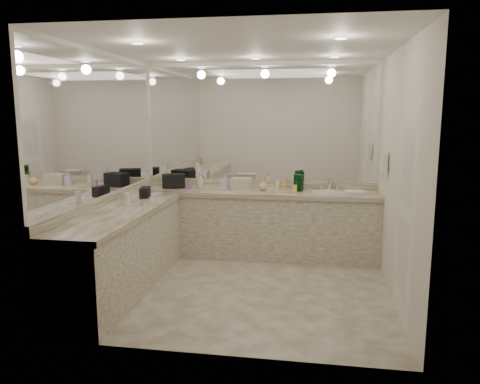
% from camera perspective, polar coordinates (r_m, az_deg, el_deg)
% --- Properties ---
extents(floor, '(3.20, 3.20, 0.00)m').
position_cam_1_polar(floor, '(5.34, 0.44, -11.51)').
color(floor, beige).
rests_on(floor, ground).
extents(ceiling, '(3.20, 3.20, 0.00)m').
position_cam_1_polar(ceiling, '(5.02, 0.48, 17.36)').
color(ceiling, white).
rests_on(ceiling, floor).
extents(wall_back, '(3.20, 0.02, 2.60)m').
position_cam_1_polar(wall_back, '(6.49, 2.48, 4.12)').
color(wall_back, silver).
rests_on(wall_back, floor).
extents(wall_left, '(0.02, 3.00, 2.60)m').
position_cam_1_polar(wall_left, '(5.49, -16.31, 2.71)').
color(wall_left, silver).
rests_on(wall_left, floor).
extents(wall_right, '(0.02, 3.00, 2.60)m').
position_cam_1_polar(wall_right, '(5.03, 18.80, 1.98)').
color(wall_right, silver).
rests_on(wall_right, floor).
extents(vanity_back_base, '(3.20, 0.60, 0.84)m').
position_cam_1_polar(vanity_back_base, '(6.35, 2.10, -4.08)').
color(vanity_back_base, beige).
rests_on(vanity_back_base, floor).
extents(vanity_back_top, '(3.20, 0.64, 0.06)m').
position_cam_1_polar(vanity_back_top, '(6.24, 2.11, -0.09)').
color(vanity_back_top, beige).
rests_on(vanity_back_top, vanity_back_base).
extents(vanity_left_base, '(0.60, 2.40, 0.84)m').
position_cam_1_polar(vanity_left_base, '(5.27, -14.29, -7.25)').
color(vanity_left_base, beige).
rests_on(vanity_left_base, floor).
extents(vanity_left_top, '(0.64, 2.42, 0.06)m').
position_cam_1_polar(vanity_left_top, '(5.16, -14.39, -2.47)').
color(vanity_left_top, beige).
rests_on(vanity_left_top, vanity_left_base).
extents(backsplash_back, '(3.20, 0.04, 0.10)m').
position_cam_1_polar(backsplash_back, '(6.52, 2.43, 1.04)').
color(backsplash_back, beige).
rests_on(backsplash_back, vanity_back_top).
extents(backsplash_left, '(0.04, 3.00, 0.10)m').
position_cam_1_polar(backsplash_left, '(5.53, -15.95, -0.89)').
color(backsplash_left, beige).
rests_on(backsplash_left, vanity_left_top).
extents(mirror_back, '(3.12, 0.01, 1.55)m').
position_cam_1_polar(mirror_back, '(6.45, 2.49, 8.31)').
color(mirror_back, white).
rests_on(mirror_back, wall_back).
extents(mirror_left, '(0.01, 2.92, 1.55)m').
position_cam_1_polar(mirror_left, '(5.45, -16.43, 7.67)').
color(mirror_left, white).
rests_on(mirror_left, wall_left).
extents(sink, '(0.44, 0.44, 0.03)m').
position_cam_1_polar(sink, '(6.21, 10.86, -0.08)').
color(sink, white).
rests_on(sink, vanity_back_top).
extents(faucet, '(0.24, 0.16, 0.14)m').
position_cam_1_polar(faucet, '(6.40, 10.83, 0.90)').
color(faucet, silver).
rests_on(faucet, vanity_back_top).
extents(wall_phone, '(0.06, 0.10, 0.24)m').
position_cam_1_polar(wall_phone, '(5.70, 17.24, 3.42)').
color(wall_phone, white).
rests_on(wall_phone, wall_right).
extents(door, '(0.02, 0.82, 2.10)m').
position_cam_1_polar(door, '(4.58, 19.49, -1.95)').
color(door, white).
rests_on(door, wall_right).
extents(black_toiletry_bag, '(0.36, 0.28, 0.18)m').
position_cam_1_polar(black_toiletry_bag, '(6.52, -8.11, 1.29)').
color(black_toiletry_bag, black).
rests_on(black_toiletry_bag, vanity_back_top).
extents(black_bag_spill, '(0.14, 0.24, 0.12)m').
position_cam_1_polar(black_bag_spill, '(5.85, -11.50, -0.02)').
color(black_bag_spill, black).
rests_on(black_bag_spill, vanity_left_top).
extents(cream_cosmetic_case, '(0.29, 0.19, 0.16)m').
position_cam_1_polar(cream_cosmetic_case, '(6.32, 0.16, 1.03)').
color(cream_cosmetic_case, beige).
rests_on(cream_cosmetic_case, vanity_back_top).
extents(hand_towel, '(0.27, 0.20, 0.04)m').
position_cam_1_polar(hand_towel, '(6.15, 13.87, -0.04)').
color(hand_towel, white).
rests_on(hand_towel, vanity_back_top).
extents(lotion_left, '(0.07, 0.07, 0.16)m').
position_cam_1_polar(lotion_left, '(5.33, -13.65, -0.86)').
color(lotion_left, white).
rests_on(lotion_left, vanity_left_top).
extents(soap_bottle_a, '(0.10, 0.10, 0.22)m').
position_cam_1_polar(soap_bottle_a, '(6.39, -4.88, 1.39)').
color(soap_bottle_a, beige).
rests_on(soap_bottle_a, vanity_back_top).
extents(soap_bottle_b, '(0.09, 0.09, 0.20)m').
position_cam_1_polar(soap_bottle_b, '(6.33, -1.91, 1.26)').
color(soap_bottle_b, silver).
rests_on(soap_bottle_b, vanity_back_top).
extents(soap_bottle_c, '(0.14, 0.14, 0.15)m').
position_cam_1_polar(soap_bottle_c, '(6.22, 2.85, 0.87)').
color(soap_bottle_c, '#DAB575').
rests_on(soap_bottle_c, vanity_back_top).
extents(green_bottle_0, '(0.07, 0.07, 0.22)m').
position_cam_1_polar(green_bottle_0, '(6.28, 6.85, 1.18)').
color(green_bottle_0, '#0B531D').
rests_on(green_bottle_0, vanity_back_top).
extents(green_bottle_1, '(0.07, 0.07, 0.22)m').
position_cam_1_polar(green_bottle_1, '(6.21, 7.29, 1.08)').
color(green_bottle_1, '#0B531D').
rests_on(green_bottle_1, vanity_back_top).
extents(green_bottle_2, '(0.07, 0.07, 0.20)m').
position_cam_1_polar(green_bottle_2, '(6.33, 7.44, 1.17)').
color(green_bottle_2, '#0B531D').
rests_on(green_bottle_2, vanity_back_top).
extents(amenity_bottle_0, '(0.04, 0.04, 0.10)m').
position_cam_1_polar(amenity_bottle_0, '(6.33, 5.48, 0.76)').
color(amenity_bottle_0, '#F2D84C').
rests_on(amenity_bottle_0, vanity_back_top).
extents(amenity_bottle_1, '(0.06, 0.06, 0.09)m').
position_cam_1_polar(amenity_bottle_1, '(6.21, 6.69, 0.48)').
color(amenity_bottle_1, '#F2D84C').
rests_on(amenity_bottle_1, vanity_back_top).
extents(amenity_bottle_2, '(0.06, 0.06, 0.11)m').
position_cam_1_polar(amenity_bottle_2, '(6.28, 7.07, 0.71)').
color(amenity_bottle_2, '#E0B28C').
rests_on(amenity_bottle_2, vanity_back_top).
extents(amenity_bottle_3, '(0.05, 0.05, 0.10)m').
position_cam_1_polar(amenity_bottle_3, '(6.35, -6.18, 0.77)').
color(amenity_bottle_3, '#9966B2').
rests_on(amenity_bottle_3, vanity_back_top).
extents(amenity_bottle_4, '(0.04, 0.04, 0.13)m').
position_cam_1_polar(amenity_bottle_4, '(6.31, 4.60, 0.84)').
color(amenity_bottle_4, white).
rests_on(amenity_bottle_4, vanity_back_top).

